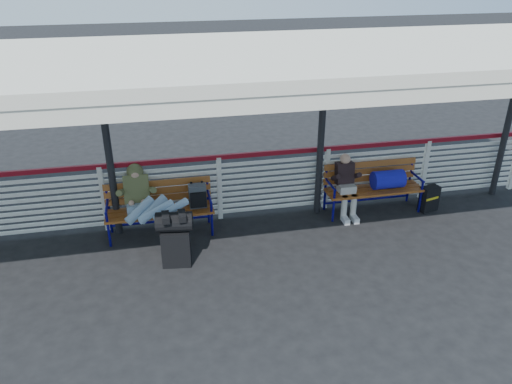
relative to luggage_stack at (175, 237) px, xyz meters
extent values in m
plane|color=black|center=(0.88, -0.56, -0.49)|extent=(60.00, 60.00, 0.00)
cube|color=silver|center=(0.88, 1.34, 0.11)|extent=(12.00, 0.04, 1.04)
cube|color=maroon|center=(0.88, 1.34, 0.71)|extent=(12.00, 0.06, 0.08)
cube|color=silver|center=(0.88, 0.34, 2.59)|extent=(12.60, 3.60, 0.16)
cube|color=silver|center=(0.88, -1.41, 2.46)|extent=(12.60, 0.06, 0.30)
cylinder|color=black|center=(-0.92, 1.19, 1.01)|extent=(0.12, 0.12, 3.00)
cylinder|color=black|center=(2.68, 1.19, 1.01)|extent=(0.12, 0.12, 3.00)
cylinder|color=black|center=(6.38, 1.19, 1.01)|extent=(0.12, 0.12, 3.00)
cube|color=black|center=(0.00, 0.00, -0.19)|extent=(0.47, 0.32, 0.60)
cylinder|color=black|center=(0.00, 0.00, 0.26)|extent=(0.58, 0.38, 0.31)
cube|color=#9F5E1E|center=(-0.20, 0.95, -0.04)|extent=(1.80, 0.50, 0.04)
cube|color=#9F5E1E|center=(-0.20, 1.21, 0.23)|extent=(1.80, 0.10, 0.40)
cylinder|color=#0F0B7E|center=(-1.05, 0.75, -0.27)|extent=(0.04, 0.04, 0.45)
cylinder|color=#0F0B7E|center=(0.65, 0.75, -0.27)|extent=(0.04, 0.04, 0.45)
cylinder|color=#0F0B7E|center=(-1.05, 1.22, -0.04)|extent=(0.04, 0.04, 0.90)
cylinder|color=#0F0B7E|center=(0.65, 1.22, -0.04)|extent=(0.04, 0.04, 0.90)
cube|color=#4A4C51|center=(0.45, 0.97, 0.18)|extent=(0.29, 0.18, 0.41)
cube|color=#9F5E1E|center=(3.70, 0.99, -0.04)|extent=(1.80, 0.50, 0.04)
cube|color=#9F5E1E|center=(3.70, 1.25, 0.23)|extent=(1.80, 0.10, 0.40)
cylinder|color=#0F0B7E|center=(2.85, 0.79, -0.27)|extent=(0.04, 0.04, 0.45)
cylinder|color=#0F0B7E|center=(4.55, 0.79, -0.27)|extent=(0.04, 0.04, 0.45)
cylinder|color=#0F0B7E|center=(2.85, 1.26, -0.04)|extent=(0.04, 0.04, 0.90)
cylinder|color=#0F0B7E|center=(4.55, 1.26, -0.04)|extent=(0.04, 0.04, 0.90)
cylinder|color=#12119D|center=(3.95, 0.99, 0.15)|extent=(0.58, 0.34, 0.34)
cube|color=#9CB5D2|center=(-0.55, 0.99, 0.05)|extent=(0.36, 0.26, 0.18)
cube|color=brown|center=(-0.55, 1.19, 0.31)|extent=(0.42, 0.38, 0.53)
sphere|color=brown|center=(-0.55, 1.29, 0.59)|extent=(0.28, 0.28, 0.28)
sphere|color=tan|center=(-0.55, 1.25, 0.58)|extent=(0.21, 0.21, 0.21)
cube|color=black|center=(-0.12, -0.06, 0.38)|extent=(0.11, 0.27, 0.10)
cube|color=black|center=(0.12, -0.06, 0.38)|extent=(0.11, 0.27, 0.10)
cube|color=#B9B2A8|center=(3.15, 0.99, 0.04)|extent=(0.30, 0.24, 0.16)
cube|color=black|center=(3.15, 1.13, 0.29)|extent=(0.32, 0.23, 0.42)
sphere|color=tan|center=(3.15, 1.15, 0.56)|extent=(0.19, 0.19, 0.19)
cylinder|color=#B9B2A8|center=(3.06, 0.81, -0.25)|extent=(0.11, 0.11, 0.46)
cylinder|color=#B9B2A8|center=(3.24, 0.81, -0.25)|extent=(0.11, 0.11, 0.46)
cube|color=silver|center=(3.06, 0.71, -0.44)|extent=(0.10, 0.24, 0.10)
cube|color=silver|center=(3.24, 0.71, -0.44)|extent=(0.10, 0.24, 0.10)
cube|color=black|center=(4.75, 0.82, -0.25)|extent=(0.39, 0.28, 0.49)
cube|color=gold|center=(4.75, 0.72, -0.20)|extent=(0.29, 0.10, 0.04)
camera|label=1|loc=(-0.15, -6.65, 3.95)|focal=35.00mm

